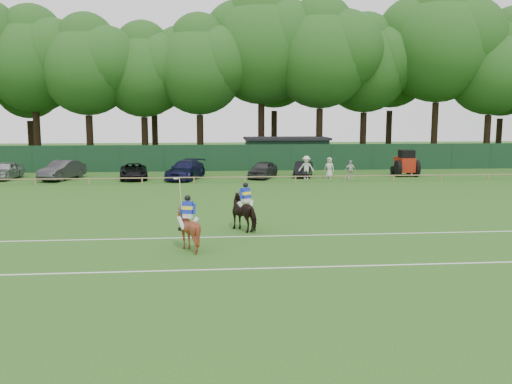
{
  "coord_description": "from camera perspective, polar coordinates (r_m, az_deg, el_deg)",
  "views": [
    {
      "loc": [
        -1.96,
        -24.19,
        5.32
      ],
      "look_at": [
        0.5,
        3.0,
        1.4
      ],
      "focal_mm": 38.0,
      "sensor_mm": 36.0,
      "label": 1
    }
  ],
  "objects": [
    {
      "name": "rider_chestnut",
      "position": [
        21.43,
        -7.21,
        -2.02
      ],
      "size": [
        0.93,
        0.71,
        2.05
      ],
      "rotation": [
        0.0,
        0.0,
        2.88
      ],
      "color": "silver",
      "rests_on": "ground"
    },
    {
      "name": "spectator_right",
      "position": [
        45.97,
        7.72,
        2.54
      ],
      "size": [
        1.02,
        0.92,
        1.74
      ],
      "primitive_type": "imported",
      "rotation": [
        0.0,
        0.0,
        -0.56
      ],
      "color": "beige",
      "rests_on": "ground"
    },
    {
      "name": "sedan_navy",
      "position": [
        45.16,
        -7.42,
        2.33
      ],
      "size": [
        3.61,
        5.74,
        1.55
      ],
      "primitive_type": "imported",
      "rotation": [
        0.0,
        0.0,
        -0.29
      ],
      "color": "black",
      "rests_on": "ground"
    },
    {
      "name": "suv_black",
      "position": [
        45.86,
        -12.75,
        2.13
      ],
      "size": [
        2.77,
        4.94,
        1.3
      ],
      "primitive_type": "imported",
      "rotation": [
        0.0,
        0.0,
        0.13
      ],
      "color": "black",
      "rests_on": "ground"
    },
    {
      "name": "spectator_left",
      "position": [
        44.89,
        5.32,
        2.57
      ],
      "size": [
        1.38,
        0.99,
        1.94
      ],
      "primitive_type": "imported",
      "rotation": [
        0.0,
        0.0,
        -0.23
      ],
      "color": "silver",
      "rests_on": "ground"
    },
    {
      "name": "pitch_rail",
      "position": [
        42.51,
        -2.49,
        1.58
      ],
      "size": [
        62.1,
        0.1,
        0.5
      ],
      "color": "#997F5B",
      "rests_on": "ground"
    },
    {
      "name": "sedan_silver",
      "position": [
        49.33,
        -24.84,
        2.08
      ],
      "size": [
        2.03,
        4.4,
        1.46
      ],
      "primitive_type": "imported",
      "rotation": [
        0.0,
        0.0,
        -0.07
      ],
      "color": "#A1A4A6",
      "rests_on": "ground"
    },
    {
      "name": "horse_chestnut",
      "position": [
        21.58,
        -7.16,
        -3.95
      ],
      "size": [
        1.65,
        1.77,
        1.63
      ],
      "primitive_type": "imported",
      "rotation": [
        0.0,
        0.0,
        2.88
      ],
      "color": "maroon",
      "rests_on": "ground"
    },
    {
      "name": "tree_row",
      "position": [
        59.56,
        -1.33,
        3.04
      ],
      "size": [
        96.0,
        12.0,
        21.0
      ],
      "primitive_type": null,
      "color": "#26561C",
      "rests_on": "ground"
    },
    {
      "name": "utility_shed",
      "position": [
        54.9,
        3.19,
        4.21
      ],
      "size": [
        8.4,
        4.4,
        3.04
      ],
      "color": "#14331E",
      "rests_on": "ground"
    },
    {
      "name": "rider_dark",
      "position": [
        24.9,
        -1.09,
        -0.47
      ],
      "size": [
        0.84,
        0.66,
        1.41
      ],
      "rotation": [
        0.0,
        0.0,
        3.75
      ],
      "color": "silver",
      "rests_on": "ground"
    },
    {
      "name": "perimeter_fence",
      "position": [
        51.39,
        -2.97,
        3.62
      ],
      "size": [
        92.08,
        0.08,
        2.5
      ],
      "color": "#14351E",
      "rests_on": "ground"
    },
    {
      "name": "hatch_grey",
      "position": [
        45.65,
        0.73,
        2.38
      ],
      "size": [
        3.21,
        4.53,
        1.43
      ],
      "primitive_type": "imported",
      "rotation": [
        0.0,
        0.0,
        -0.4
      ],
      "color": "#323234",
      "rests_on": "ground"
    },
    {
      "name": "ground",
      "position": [
        24.84,
        -0.53,
        -4.19
      ],
      "size": [
        160.0,
        160.0,
        0.0
      ],
      "primitive_type": "plane",
      "color": "#1E4C14",
      "rests_on": "ground"
    },
    {
      "name": "pitch_lines",
      "position": [
        21.45,
        0.23,
        -6.17
      ],
      "size": [
        60.0,
        5.1,
        0.01
      ],
      "color": "silver",
      "rests_on": "ground"
    },
    {
      "name": "horse_dark",
      "position": [
        25.03,
        -1.1,
        -2.15
      ],
      "size": [
        1.87,
        2.14,
        1.67
      ],
      "primitive_type": "imported",
      "rotation": [
        0.0,
        0.0,
        3.75
      ],
      "color": "black",
      "rests_on": "ground"
    },
    {
      "name": "sedan_grey",
      "position": [
        47.2,
        -19.74,
        2.18
      ],
      "size": [
        3.07,
        5.04,
        1.57
      ],
      "primitive_type": "imported",
      "rotation": [
        0.0,
        0.0,
        -0.32
      ],
      "color": "#333235",
      "rests_on": "ground"
    },
    {
      "name": "tractor",
      "position": [
        48.85,
        15.44,
        2.89
      ],
      "size": [
        1.94,
        2.76,
        2.28
      ],
      "rotation": [
        0.0,
        0.0,
        -0.03
      ],
      "color": "#A11F0E",
      "rests_on": "ground"
    },
    {
      "name": "estate_black",
      "position": [
        46.85,
        5.01,
        2.42
      ],
      "size": [
        2.35,
        4.15,
        1.29
      ],
      "primitive_type": "imported",
      "rotation": [
        0.0,
        0.0,
        -0.26
      ],
      "color": "black",
      "rests_on": "ground"
    },
    {
      "name": "spectator_mid",
      "position": [
        44.98,
        9.91,
        2.28
      ],
      "size": [
        0.95,
        0.43,
        1.59
      ],
      "primitive_type": "imported",
      "rotation": [
        0.0,
        0.0,
        0.05
      ],
      "color": "beige",
      "rests_on": "ground"
    }
  ]
}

